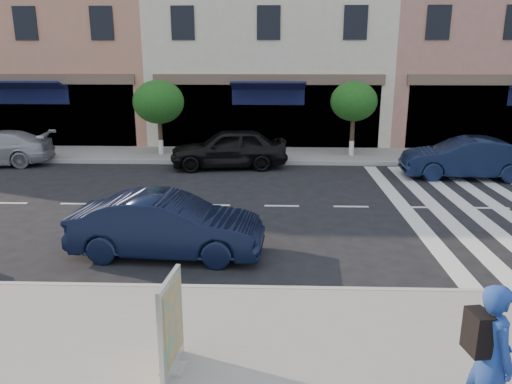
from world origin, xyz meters
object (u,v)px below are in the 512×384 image
Objects in this scene: poster_board at (171,327)px; car_near_mid at (167,226)px; car_far_right at (466,158)px; car_far_mid at (229,148)px; photographer at (492,357)px.

car_near_mid is at bearing 108.35° from poster_board.
car_near_mid is at bearing -47.74° from car_far_right.
poster_board is 12.97m from car_far_mid.
car_far_right is at bearing 73.80° from car_far_mid.
poster_board reaches higher than car_near_mid.
poster_board is 4.41m from car_near_mid.
car_far_right is (9.04, 7.30, 0.03)m from car_near_mid.
photographer is 7.02m from car_near_mid.
car_far_right is at bearing -47.60° from car_near_mid.
photographer is 0.43× the size of car_near_mid.
car_far_right is at bearing 61.01° from poster_board.
car_far_right is (4.32, 12.49, -0.31)m from photographer.
photographer is at bearing 9.57° from car_far_mid.
poster_board is (-3.77, 0.88, -0.22)m from photographer.
poster_board is at bearing 67.84° from photographer.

